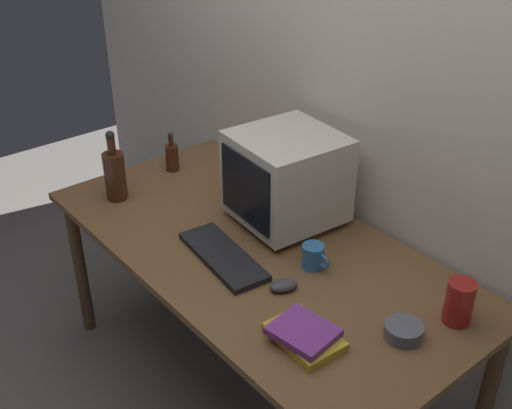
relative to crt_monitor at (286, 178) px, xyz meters
The scene contains 12 objects.
ground_plane 0.97m from the crt_monitor, 72.24° to the right, with size 6.00×6.00×0.00m, color slate.
back_wall 0.43m from the crt_monitor, 77.29° to the left, with size 4.00×0.08×2.50m, color silver.
desk 0.35m from the crt_monitor, 72.24° to the right, with size 1.78×0.88×0.75m.
crt_monitor is the anchor object (origin of this frame).
keyboard 0.40m from the crt_monitor, 80.91° to the right, with size 0.42×0.15×0.02m, color black.
computer_mouse 0.49m from the crt_monitor, 42.52° to the right, with size 0.06×0.10×0.04m, color #3F3F47.
bottle_tall 0.74m from the crt_monitor, 143.86° to the right, with size 0.09×0.09×0.31m.
bottle_short 0.69m from the crt_monitor, behind, with size 0.06×0.06×0.19m.
book_stack 0.72m from the crt_monitor, 37.12° to the right, with size 0.24×0.19×0.05m.
mug 0.36m from the crt_monitor, 24.16° to the right, with size 0.12×0.08×0.09m.
cd_spindle 0.78m from the crt_monitor, 13.28° to the right, with size 0.12×0.12×0.04m, color #595B66.
metal_canister 0.81m from the crt_monitor, ahead, with size 0.09×0.09×0.15m, color #A51E19.
Camera 1 is at (1.52, -1.25, 2.08)m, focal length 43.88 mm.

